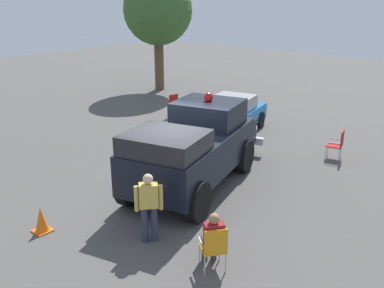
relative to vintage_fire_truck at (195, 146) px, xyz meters
The scene contains 10 objects.
ground_plane 1.43m from the vintage_fire_truck, 161.51° to the left, with size 60.00×60.00×0.00m, color #514F4C.
vintage_fire_truck is the anchor object (origin of this frame).
classic_hot_rod 4.97m from the vintage_fire_truck, 25.88° to the left, with size 4.66×2.75×1.46m.
lawn_chair_near_truck 4.37m from the vintage_fire_truck, 134.17° to the right, with size 0.69×0.69×1.02m.
lawn_chair_by_car 7.47m from the vintage_fire_truck, 48.01° to the left, with size 0.60×0.59×1.02m.
lawn_chair_spare 5.32m from the vintage_fire_truck, 26.14° to the right, with size 0.61×0.60×1.02m.
spectator_seated 4.22m from the vintage_fire_truck, 134.41° to the right, with size 0.62×0.65×1.29m.
spectator_standing 3.37m from the vintage_fire_truck, 157.26° to the right, with size 0.55×0.50×1.68m.
oak_tree_left 13.86m from the vintage_fire_truck, 49.84° to the left, with size 3.88×3.88×6.44m.
traffic_cone 4.69m from the vintage_fire_truck, 168.10° to the left, with size 0.40×0.40×0.64m.
Camera 1 is at (-8.18, -7.93, 5.39)m, focal length 40.18 mm.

